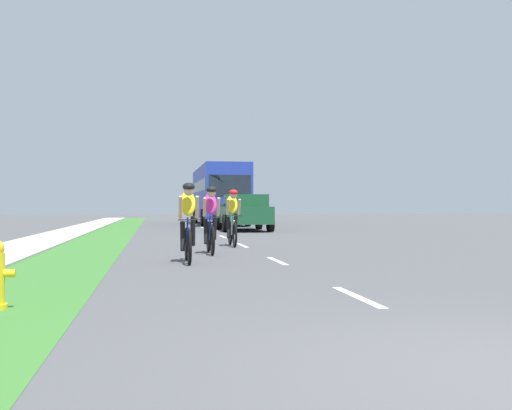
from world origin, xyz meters
TOP-DOWN VIEW (x-y plane):
  - ground_plane at (0.00, 20.00)m, footprint 120.00×120.00m
  - grass_verge at (-4.19, 20.00)m, footprint 1.86×70.00m
  - sidewalk_concrete at (-6.00, 20.00)m, footprint 1.77×70.00m
  - lane_markings_center at (0.00, 24.00)m, footprint 0.12×52.71m
  - cyclist_lead at (-1.81, 8.66)m, footprint 0.42×1.72m
  - cyclist_trailing at (-1.17, 10.85)m, footprint 0.42×1.72m
  - cyclist_distant at (-0.32, 13.54)m, footprint 0.42×1.72m
  - pickup_dark_green at (1.56, 24.46)m, footprint 2.22×5.10m
  - bus_blue at (1.46, 34.70)m, footprint 2.78×11.60m

SIDE VIEW (x-z plane):
  - ground_plane at x=0.00m, z-range 0.00..0.00m
  - grass_verge at x=-4.19m, z-range 0.00..0.01m
  - lane_markings_center at x=0.00m, z-range 0.00..0.01m
  - sidewalk_concrete at x=-6.00m, z-range -0.05..0.06m
  - cyclist_lead at x=-1.81m, z-range 0.02..1.60m
  - cyclist_trailing at x=-1.17m, z-range 0.02..1.60m
  - cyclist_distant at x=-0.32m, z-range 0.02..1.60m
  - pickup_dark_green at x=1.56m, z-range 0.01..1.65m
  - bus_blue at x=1.46m, z-range 0.24..3.72m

